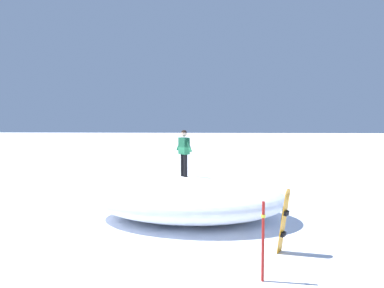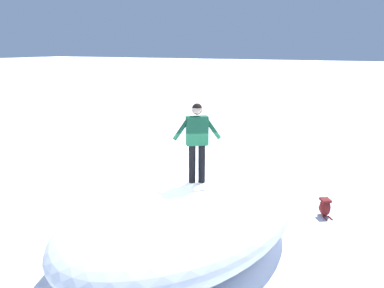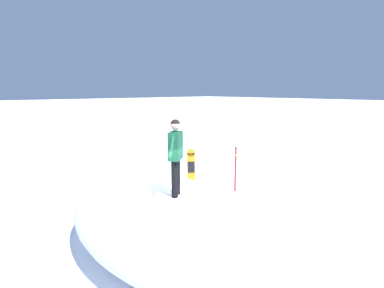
% 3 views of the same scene
% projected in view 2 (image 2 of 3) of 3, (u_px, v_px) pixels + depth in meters
% --- Properties ---
extents(ground, '(240.00, 240.00, 0.00)m').
position_uv_depth(ground, '(171.00, 259.00, 8.93)').
color(ground, white).
extents(snow_mound, '(6.86, 4.29, 1.46)m').
position_uv_depth(snow_mound, '(185.00, 216.00, 9.26)').
color(snow_mound, white).
rests_on(snow_mound, ground).
extents(snowboarder_standing, '(0.66, 0.85, 1.64)m').
position_uv_depth(snowboarder_standing, '(197.00, 136.00, 8.94)').
color(snowboarder_standing, black).
rests_on(snowboarder_standing, snow_mound).
extents(backpack_near, '(0.53, 0.46, 0.46)m').
position_uv_depth(backpack_near, '(325.00, 207.00, 11.15)').
color(backpack_near, maroon).
rests_on(backpack_near, ground).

